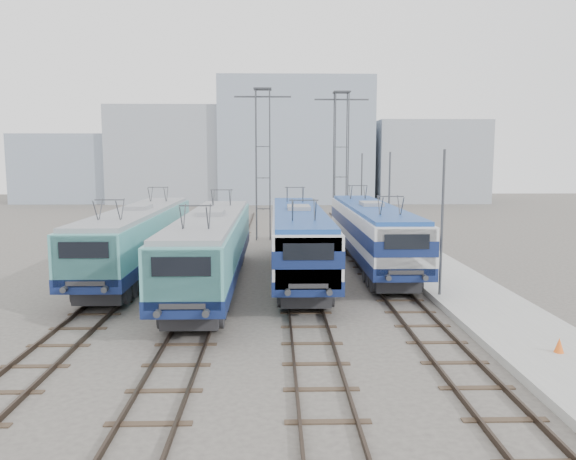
% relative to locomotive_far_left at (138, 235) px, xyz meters
% --- Properties ---
extents(ground, '(160.00, 160.00, 0.00)m').
position_rel_locomotive_far_left_xyz_m(ground, '(6.75, -8.05, -2.29)').
color(ground, '#514C47').
extents(platform, '(4.00, 70.00, 0.30)m').
position_rel_locomotive_far_left_xyz_m(platform, '(16.95, -0.05, -2.14)').
color(platform, '#9E9E99').
rests_on(platform, ground).
extents(locomotive_far_left, '(2.92, 18.42, 3.47)m').
position_rel_locomotive_far_left_xyz_m(locomotive_far_left, '(0.00, 0.00, 0.00)').
color(locomotive_far_left, '#111D4D').
rests_on(locomotive_far_left, ground).
extents(locomotive_center_left, '(2.93, 18.53, 3.49)m').
position_rel_locomotive_far_left_xyz_m(locomotive_center_left, '(4.50, -3.58, 0.01)').
color(locomotive_center_left, '#111D4D').
rests_on(locomotive_center_left, ground).
extents(locomotive_center_right, '(2.93, 18.51, 3.48)m').
position_rel_locomotive_far_left_xyz_m(locomotive_center_right, '(9.00, -0.58, 0.07)').
color(locomotive_center_right, '#111D4D').
rests_on(locomotive_center_right, ground).
extents(locomotive_far_right, '(2.92, 18.46, 3.47)m').
position_rel_locomotive_far_left_xyz_m(locomotive_far_right, '(13.50, 1.96, 0.06)').
color(locomotive_far_right, '#111D4D').
rests_on(locomotive_far_right, ground).
extents(catenary_tower_west, '(4.50, 1.20, 12.00)m').
position_rel_locomotive_far_left_xyz_m(catenary_tower_west, '(6.75, 13.95, 4.35)').
color(catenary_tower_west, '#3F4247').
rests_on(catenary_tower_west, ground).
extents(catenary_tower_east, '(4.50, 1.20, 12.00)m').
position_rel_locomotive_far_left_xyz_m(catenary_tower_east, '(13.25, 15.95, 4.35)').
color(catenary_tower_east, '#3F4247').
rests_on(catenary_tower_east, ground).
extents(mast_front, '(0.12, 0.12, 7.00)m').
position_rel_locomotive_far_left_xyz_m(mast_front, '(15.35, -6.05, 1.21)').
color(mast_front, '#3F4247').
rests_on(mast_front, ground).
extents(mast_mid, '(0.12, 0.12, 7.00)m').
position_rel_locomotive_far_left_xyz_m(mast_mid, '(15.35, 5.95, 1.21)').
color(mast_mid, '#3F4247').
rests_on(mast_mid, ground).
extents(mast_rear, '(0.12, 0.12, 7.00)m').
position_rel_locomotive_far_left_xyz_m(mast_rear, '(15.35, 17.95, 1.21)').
color(mast_rear, '#3F4247').
rests_on(mast_rear, ground).
extents(safety_cone, '(0.31, 0.31, 0.49)m').
position_rel_locomotive_far_left_xyz_m(safety_cone, '(16.95, -13.95, -1.75)').
color(safety_cone, orange).
rests_on(safety_cone, platform).
extents(building_west, '(18.00, 12.00, 14.00)m').
position_rel_locomotive_far_left_xyz_m(building_west, '(-7.25, 53.95, 4.71)').
color(building_west, '#959DA8').
rests_on(building_west, ground).
extents(building_center, '(22.00, 14.00, 18.00)m').
position_rel_locomotive_far_left_xyz_m(building_center, '(10.75, 53.95, 6.71)').
color(building_center, '#8A98AA').
rests_on(building_center, ground).
extents(building_east, '(16.00, 12.00, 12.00)m').
position_rel_locomotive_far_left_xyz_m(building_east, '(30.75, 53.95, 3.71)').
color(building_east, '#959DA8').
rests_on(building_east, ground).
extents(building_far_west, '(14.00, 10.00, 10.00)m').
position_rel_locomotive_far_left_xyz_m(building_far_west, '(-23.25, 53.95, 2.71)').
color(building_far_west, '#8A98AA').
rests_on(building_far_west, ground).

